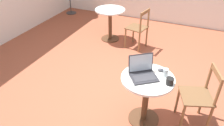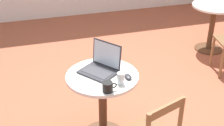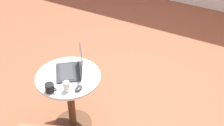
{
  "view_description": "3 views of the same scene",
  "coord_description": "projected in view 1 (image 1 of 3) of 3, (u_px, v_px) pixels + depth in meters",
  "views": [
    {
      "loc": [
        -2.7,
        -0.89,
        2.36
      ],
      "look_at": [
        -0.34,
        0.14,
        0.7
      ],
      "focal_mm": 35.0,
      "sensor_mm": 36.0,
      "label": 1
    },
    {
      "loc": [
        -1.14,
        -2.81,
        2.21
      ],
      "look_at": [
        -0.31,
        -0.03,
        0.62
      ],
      "focal_mm": 50.0,
      "sensor_mm": 36.0,
      "label": 2
    },
    {
      "loc": [
        1.03,
        -2.4,
        2.79
      ],
      "look_at": [
        -0.32,
        0.17,
        0.57
      ],
      "focal_mm": 50.0,
      "sensor_mm": 36.0,
      "label": 3
    }
  ],
  "objects": [
    {
      "name": "drinking_glass",
      "position": [
        166.0,
        73.0,
        2.72
      ],
      "size": [
        0.06,
        0.06,
        0.11
      ],
      "color": "silver",
      "rests_on": "cafe_table_near"
    },
    {
      "name": "mug",
      "position": [
        170.0,
        81.0,
        2.59
      ],
      "size": [
        0.13,
        0.09,
        0.09
      ],
      "color": "black",
      "rests_on": "cafe_table_near"
    },
    {
      "name": "laptop",
      "position": [
        143.0,
        72.0,
        2.72
      ],
      "size": [
        0.41,
        0.42,
        0.26
      ],
      "color": "#2D2D33",
      "rests_on": "cafe_table_near"
    },
    {
      "name": "chair_near_front",
      "position": [
        199.0,
        97.0,
        2.84
      ],
      "size": [
        0.5,
        0.5,
        0.88
      ],
      "color": "brown",
      "rests_on": "ground_plane"
    },
    {
      "name": "cafe_table_mid",
      "position": [
        110.0,
        18.0,
        4.98
      ],
      "size": [
        0.68,
        0.68,
        0.73
      ],
      "color": "#51331E",
      "rests_on": "ground_plane"
    },
    {
      "name": "mouse",
      "position": [
        162.0,
        70.0,
        2.83
      ],
      "size": [
        0.06,
        0.1,
        0.03
      ],
      "color": "#2D2D33",
      "rests_on": "cafe_table_near"
    },
    {
      "name": "chair_mid_front",
      "position": [
        138.0,
        29.0,
        4.66
      ],
      "size": [
        0.46,
        0.46,
        0.88
      ],
      "color": "brown",
      "rests_on": "ground_plane"
    },
    {
      "name": "ground_plane",
      "position": [
        128.0,
        90.0,
        3.66
      ],
      "size": [
        16.0,
        16.0,
        0.0
      ],
      "primitive_type": "plane",
      "color": "#9E5138"
    },
    {
      "name": "cafe_table_near",
      "position": [
        146.0,
        91.0,
        2.84
      ],
      "size": [
        0.68,
        0.68,
        0.73
      ],
      "color": "#51331E",
      "rests_on": "ground_plane"
    }
  ]
}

